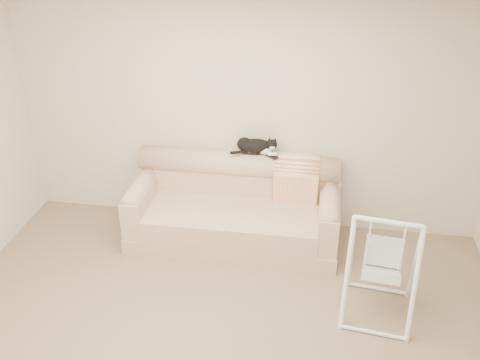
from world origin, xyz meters
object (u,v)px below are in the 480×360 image
at_px(remote_a, 251,153).
at_px(tuxedo_cat, 256,146).
at_px(remote_b, 271,156).
at_px(sofa, 235,209).
at_px(baby_swing, 382,267).

xyz_separation_m(remote_a, tuxedo_cat, (0.05, -0.00, 0.08)).
bearing_deg(remote_b, sofa, -148.97).
xyz_separation_m(sofa, remote_b, (0.35, 0.21, 0.56)).
height_order(tuxedo_cat, baby_swing, tuxedo_cat).
height_order(remote_a, tuxedo_cat, tuxedo_cat).
relative_size(sofa, tuxedo_cat, 4.39).
xyz_separation_m(sofa, tuxedo_cat, (0.18, 0.25, 0.64)).
bearing_deg(remote_a, tuxedo_cat, -0.03).
height_order(sofa, remote_a, remote_a).
distance_m(remote_a, baby_swing, 1.84).
bearing_deg(baby_swing, remote_a, 137.04).
bearing_deg(remote_b, baby_swing, -47.21).
height_order(remote_a, baby_swing, baby_swing).
distance_m(sofa, remote_b, 0.69).
relative_size(sofa, remote_b, 13.48).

